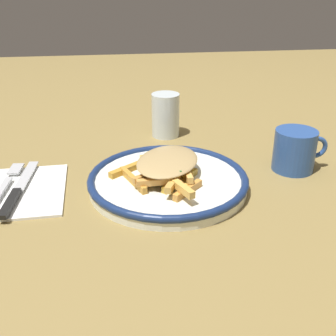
{
  "coord_description": "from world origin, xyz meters",
  "views": [
    {
      "loc": [
        -0.09,
        -0.67,
        0.36
      ],
      "look_at": [
        0.0,
        0.0,
        0.04
      ],
      "focal_mm": 45.13,
      "sensor_mm": 36.0,
      "label": 1
    }
  ],
  "objects_px": {
    "plate": "(168,181)",
    "knife": "(17,192)",
    "fries_heap": "(167,168)",
    "fork": "(5,184)",
    "napkin": "(20,190)",
    "water_glass": "(166,115)",
    "coffee_mug": "(295,150)"
  },
  "relations": [
    {
      "from": "plate",
      "to": "coffee_mug",
      "type": "relative_size",
      "value": 2.69
    },
    {
      "from": "fries_heap",
      "to": "knife",
      "type": "bearing_deg",
      "value": -179.47
    },
    {
      "from": "water_glass",
      "to": "coffee_mug",
      "type": "height_order",
      "value": "water_glass"
    },
    {
      "from": "water_glass",
      "to": "fries_heap",
      "type": "bearing_deg",
      "value": -96.45
    },
    {
      "from": "fries_heap",
      "to": "water_glass",
      "type": "relative_size",
      "value": 2.26
    },
    {
      "from": "fries_heap",
      "to": "fork",
      "type": "relative_size",
      "value": 1.28
    },
    {
      "from": "napkin",
      "to": "water_glass",
      "type": "xyz_separation_m",
      "value": [
        0.29,
        0.24,
        0.05
      ]
    },
    {
      "from": "plate",
      "to": "knife",
      "type": "distance_m",
      "value": 0.26
    },
    {
      "from": "fries_heap",
      "to": "knife",
      "type": "relative_size",
      "value": 1.07
    },
    {
      "from": "plate",
      "to": "knife",
      "type": "bearing_deg",
      "value": -179.65
    },
    {
      "from": "knife",
      "to": "coffee_mug",
      "type": "height_order",
      "value": "coffee_mug"
    },
    {
      "from": "napkin",
      "to": "water_glass",
      "type": "relative_size",
      "value": 1.91
    },
    {
      "from": "fries_heap",
      "to": "coffee_mug",
      "type": "xyz_separation_m",
      "value": [
        0.25,
        0.04,
        0.0
      ]
    },
    {
      "from": "knife",
      "to": "fork",
      "type": "bearing_deg",
      "value": 129.36
    },
    {
      "from": "fork",
      "to": "water_glass",
      "type": "bearing_deg",
      "value": 36.24
    },
    {
      "from": "fork",
      "to": "napkin",
      "type": "bearing_deg",
      "value": -24.29
    },
    {
      "from": "plate",
      "to": "fork",
      "type": "height_order",
      "value": "plate"
    },
    {
      "from": "fries_heap",
      "to": "knife",
      "type": "distance_m",
      "value": 0.26
    },
    {
      "from": "plate",
      "to": "water_glass",
      "type": "relative_size",
      "value": 2.86
    },
    {
      "from": "napkin",
      "to": "fork",
      "type": "bearing_deg",
      "value": 155.71
    },
    {
      "from": "fries_heap",
      "to": "knife",
      "type": "height_order",
      "value": "fries_heap"
    },
    {
      "from": "fries_heap",
      "to": "knife",
      "type": "xyz_separation_m",
      "value": [
        -0.26,
        -0.0,
        -0.03
      ]
    },
    {
      "from": "fork",
      "to": "water_glass",
      "type": "distance_m",
      "value": 0.39
    },
    {
      "from": "knife",
      "to": "coffee_mug",
      "type": "xyz_separation_m",
      "value": [
        0.52,
        0.05,
        0.03
      ]
    },
    {
      "from": "knife",
      "to": "water_glass",
      "type": "height_order",
      "value": "water_glass"
    },
    {
      "from": "plate",
      "to": "fries_heap",
      "type": "height_order",
      "value": "fries_heap"
    },
    {
      "from": "plate",
      "to": "knife",
      "type": "xyz_separation_m",
      "value": [
        -0.26,
        -0.0,
        -0.0
      ]
    },
    {
      "from": "plate",
      "to": "napkin",
      "type": "bearing_deg",
      "value": 176.21
    },
    {
      "from": "fork",
      "to": "knife",
      "type": "height_order",
      "value": "knife"
    },
    {
      "from": "coffee_mug",
      "to": "knife",
      "type": "bearing_deg",
      "value": -174.8
    },
    {
      "from": "napkin",
      "to": "water_glass",
      "type": "bearing_deg",
      "value": 40.15
    },
    {
      "from": "fries_heap",
      "to": "fork",
      "type": "height_order",
      "value": "fries_heap"
    }
  ]
}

